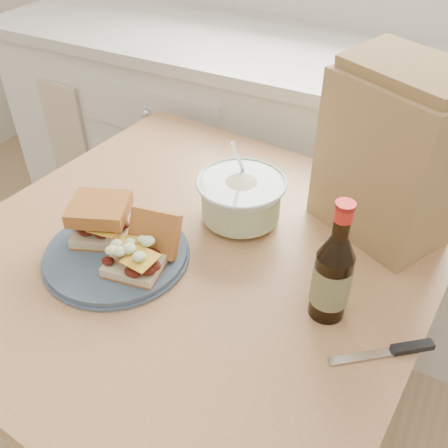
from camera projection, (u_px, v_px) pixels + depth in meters
The scene contains 9 objects.
cabinet_run at pixel (311, 177), 1.88m from camera, with size 2.50×0.64×0.94m.
dining_table at pixel (194, 288), 1.13m from camera, with size 1.04×1.04×0.80m.
plate at pixel (116, 254), 1.03m from camera, with size 0.29×0.29×0.02m, color #42546C.
sandwich_left at pixel (101, 219), 1.03m from camera, with size 0.15×0.14×0.09m.
sandwich_right at pixel (141, 249), 0.98m from camera, with size 0.12×0.16×0.09m.
coleslaw_bowl at pixel (241, 200), 1.11m from camera, with size 0.20×0.20×0.20m.
beer_bottle at pixel (332, 275), 0.86m from camera, with size 0.07×0.07×0.25m.
knife at pixel (400, 349), 0.85m from camera, with size 0.16×0.13×0.01m.
paper_bag at pixel (390, 160), 1.01m from camera, with size 0.26×0.17×0.34m, color #967648.
Camera 1 is at (0.45, 0.15, 1.50)m, focal length 40.00 mm.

